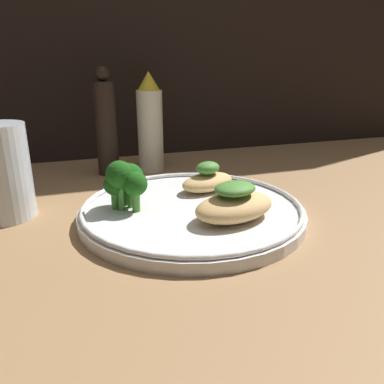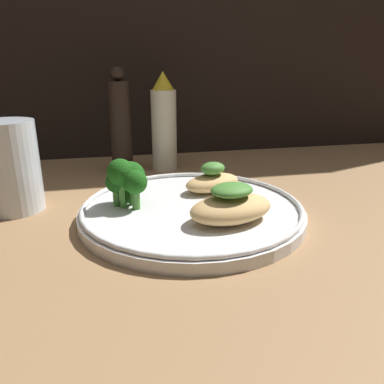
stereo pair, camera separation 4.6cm
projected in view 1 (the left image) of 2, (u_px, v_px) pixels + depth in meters
ground_plane at (192, 221)px, 47.42cm from camera, size 180.00×180.00×1.00cm
plate at (192, 210)px, 46.93cm from camera, size 27.91×27.91×2.00cm
grilled_meat_front at (234, 204)px, 42.67cm from camera, size 11.33×8.59×4.44cm
grilled_meat_middle at (208, 180)px, 52.44cm from camera, size 9.42×7.24×4.15cm
broccoli_bunch at (124, 180)px, 45.41cm from camera, size 5.08×5.50×6.21cm
sauce_bottle at (150, 125)px, 65.42cm from camera, size 4.45×4.45×17.14cm
pepper_grinder at (106, 126)px, 63.12cm from camera, size 3.65×3.65×17.96cm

